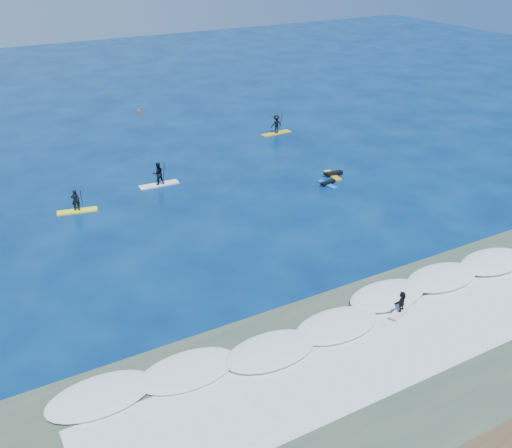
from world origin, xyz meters
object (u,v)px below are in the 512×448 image
prone_paddler_near (333,174)px  sup_paddler_left (76,204)px  marker_buoy (139,112)px  sup_paddler_center (158,176)px  prone_paddler_far (327,183)px  wave_surfer (401,303)px  sup_paddler_right (276,125)px

prone_paddler_near → sup_paddler_left: bearing=88.3°
sup_paddler_left → prone_paddler_near: size_ratio=1.29×
prone_paddler_near → marker_buoy: marker_buoy is taller
sup_paddler_center → prone_paddler_far: 13.50m
sup_paddler_center → wave_surfer: size_ratio=1.78×
sup_paddler_right → prone_paddler_near: (-1.47, -11.66, -0.71)m
prone_paddler_far → wave_surfer: 17.33m
sup_paddler_left → sup_paddler_center: 7.08m
sup_paddler_center → marker_buoy: size_ratio=4.79×
sup_paddler_left → sup_paddler_right: size_ratio=0.91×
sup_paddler_left → wave_surfer: (12.08, -20.82, 0.11)m
prone_paddler_far → marker_buoy: marker_buoy is taller
marker_buoy → wave_surfer: bearing=-89.6°
prone_paddler_near → wave_surfer: (-8.10, -17.32, 0.57)m
wave_surfer → sup_paddler_center: bearing=83.2°
prone_paddler_far → sup_paddler_center: bearing=54.0°
prone_paddler_near → wave_surfer: wave_surfer is taller
sup_paddler_center → prone_paddler_far: size_ratio=1.63×
sup_paddler_center → prone_paddler_near: bearing=-18.3°
sup_paddler_center → sup_paddler_right: size_ratio=1.00×
sup_paddler_left → sup_paddler_right: (21.65, 8.16, 0.24)m
wave_surfer → marker_buoy: 41.97m
sup_paddler_center → prone_paddler_far: sup_paddler_center is taller
sup_paddler_right → marker_buoy: (-9.86, 12.98, -0.57)m
sup_paddler_center → prone_paddler_far: (11.83, -6.47, -0.69)m
prone_paddler_near → prone_paddler_far: 1.98m
sup_paddler_center → wave_surfer: sup_paddler_center is taller
sup_paddler_center → prone_paddler_near: 14.28m
sup_paddler_right → sup_paddler_center: bearing=-158.9°
sup_paddler_center → prone_paddler_near: (13.31, -5.15, -0.67)m
sup_paddler_left → sup_paddler_center: (6.88, 1.66, 0.21)m
sup_paddler_right → prone_paddler_far: bearing=-105.4°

